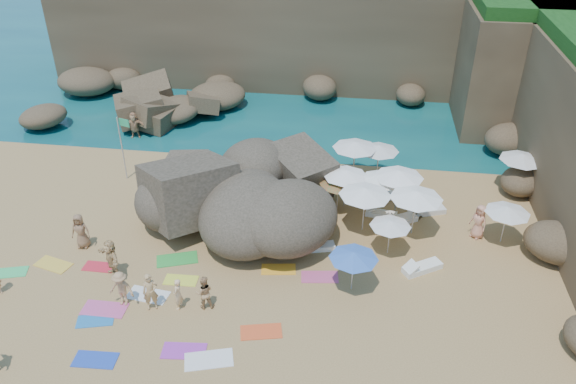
# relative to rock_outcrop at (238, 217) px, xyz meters

# --- Properties ---
(ground) EXTENTS (120.00, 120.00, 0.00)m
(ground) POSITION_rel_rock_outcrop_xyz_m (0.74, -3.30, 0.00)
(ground) COLOR tan
(ground) RESTS_ON ground
(seawater) EXTENTS (120.00, 120.00, 0.00)m
(seawater) POSITION_rel_rock_outcrop_xyz_m (0.74, 26.70, 0.00)
(seawater) COLOR #0C4751
(seawater) RESTS_ON ground
(cliff_back) EXTENTS (44.00, 8.00, 8.00)m
(cliff_back) POSITION_rel_rock_outcrop_xyz_m (2.74, 21.70, 4.00)
(cliff_back) COLOR brown
(cliff_back) RESTS_ON ground
(cliff_corner) EXTENTS (10.00, 12.00, 8.00)m
(cliff_corner) POSITION_rel_rock_outcrop_xyz_m (17.74, 16.70, 4.00)
(cliff_corner) COLOR brown
(cliff_corner) RESTS_ON ground
(rock_promontory) EXTENTS (12.00, 7.00, 2.00)m
(rock_promontory) POSITION_rel_rock_outcrop_xyz_m (-10.26, 12.70, 0.00)
(rock_promontory) COLOR brown
(rock_promontory) RESTS_ON ground
(marina_masts) EXTENTS (3.10, 0.10, 6.00)m
(marina_masts) POSITION_rel_rock_outcrop_xyz_m (-15.76, 26.70, 3.00)
(marina_masts) COLOR white
(marina_masts) RESTS_ON ground
(rock_outcrop) EXTENTS (9.90, 7.97, 3.62)m
(rock_outcrop) POSITION_rel_rock_outcrop_xyz_m (0.00, 0.00, 0.00)
(rock_outcrop) COLOR brown
(rock_outcrop) RESTS_ON ground
(flag_pole) EXTENTS (0.76, 0.27, 3.95)m
(flag_pole) POSITION_rel_rock_outcrop_xyz_m (-7.31, 3.17, 2.52)
(flag_pole) COLOR silver
(flag_pole) RESTS_ON ground
(parasol_0) EXTENTS (2.61, 2.61, 2.47)m
(parasol_0) POSITION_rel_rock_outcrop_xyz_m (5.89, 4.95, 2.27)
(parasol_0) COLOR silver
(parasol_0) RESTS_ON ground
(parasol_1) EXTENTS (2.34, 2.34, 2.22)m
(parasol_1) POSITION_rel_rock_outcrop_xyz_m (7.28, 5.19, 2.03)
(parasol_1) COLOR silver
(parasol_1) RESTS_ON ground
(parasol_2) EXTENTS (2.40, 2.40, 2.27)m
(parasol_2) POSITION_rel_rock_outcrop_xyz_m (5.52, 1.91, 2.08)
(parasol_2) COLOR silver
(parasol_2) RESTS_ON ground
(parasol_3) EXTENTS (2.60, 2.60, 2.46)m
(parasol_3) POSITION_rel_rock_outcrop_xyz_m (8.31, 1.89, 2.26)
(parasol_3) COLOR silver
(parasol_3) RESTS_ON ground
(parasol_4) EXTENTS (2.47, 2.47, 2.34)m
(parasol_4) POSITION_rel_rock_outcrop_xyz_m (15.16, 4.97, 2.15)
(parasol_4) COLOR silver
(parasol_4) RESTS_ON ground
(parasol_5) EXTENTS (2.64, 2.64, 2.50)m
(parasol_5) POSITION_rel_rock_outcrop_xyz_m (6.59, -0.21, 2.29)
(parasol_5) COLOR silver
(parasol_5) RESTS_ON ground
(parasol_6) EXTENTS (1.99, 1.99, 1.88)m
(parasol_6) POSITION_rel_rock_outcrop_xyz_m (5.17, 1.47, 1.73)
(parasol_6) COLOR silver
(parasol_6) RESTS_ON ground
(parasol_7) EXTENTS (1.98, 1.98, 1.87)m
(parasol_7) POSITION_rel_rock_outcrop_xyz_m (7.86, -1.98, 1.72)
(parasol_7) COLOR silver
(parasol_7) RESTS_ON ground
(parasol_8) EXTENTS (2.33, 2.33, 2.20)m
(parasol_8) POSITION_rel_rock_outcrop_xyz_m (7.46, 1.83, 2.02)
(parasol_8) COLOR silver
(parasol_8) RESTS_ON ground
(parasol_9) EXTENTS (2.64, 2.64, 2.50)m
(parasol_9) POSITION_rel_rock_outcrop_xyz_m (9.09, -0.15, 2.30)
(parasol_9) COLOR silver
(parasol_9) RESTS_ON ground
(parasol_10) EXTENTS (2.17, 2.17, 2.05)m
(parasol_10) POSITION_rel_rock_outcrop_xyz_m (6.24, -4.86, 1.88)
(parasol_10) COLOR silver
(parasol_10) RESTS_ON ground
(parasol_11) EXTENTS (2.18, 2.18, 2.06)m
(parasol_11) POSITION_rel_rock_outcrop_xyz_m (13.46, -0.28, 1.89)
(parasol_11) COLOR silver
(parasol_11) RESTS_ON ground
(lounger_0) EXTENTS (1.71, 0.75, 0.26)m
(lounger_0) POSITION_rel_rock_outcrop_xyz_m (7.56, 1.20, 0.13)
(lounger_0) COLOR white
(lounger_0) RESTS_ON ground
(lounger_1) EXTENTS (2.04, 1.26, 0.30)m
(lounger_1) POSITION_rel_rock_outcrop_xyz_m (10.00, 1.83, 0.15)
(lounger_1) COLOR silver
(lounger_1) RESTS_ON ground
(lounger_2) EXTENTS (1.96, 1.50, 0.30)m
(lounger_2) POSITION_rel_rock_outcrop_xyz_m (8.51, 0.75, 0.15)
(lounger_2) COLOR white
(lounger_2) RESTS_ON ground
(lounger_3) EXTENTS (1.83, 1.02, 0.27)m
(lounger_3) POSITION_rel_rock_outcrop_xyz_m (4.44, -2.19, 0.14)
(lounger_3) COLOR white
(lounger_3) RESTS_ON ground
(lounger_4) EXTENTS (1.93, 0.71, 0.30)m
(lounger_4) POSITION_rel_rock_outcrop_xyz_m (7.40, 3.12, 0.15)
(lounger_4) COLOR white
(lounger_4) RESTS_ON ground
(lounger_5) EXTENTS (1.95, 1.57, 0.30)m
(lounger_5) POSITION_rel_rock_outcrop_xyz_m (9.44, -3.11, 0.15)
(lounger_5) COLOR white
(lounger_5) RESTS_ON ground
(towel_0) EXTENTS (1.71, 0.92, 0.03)m
(towel_0) POSITION_rel_rock_outcrop_xyz_m (-3.32, -10.34, 0.01)
(towel_0) COLOR #2246B7
(towel_0) RESTS_ON ground
(towel_1) EXTENTS (1.89, 0.96, 0.03)m
(towel_1) POSITION_rel_rock_outcrop_xyz_m (-4.12, -7.65, 0.02)
(towel_1) COLOR #CF508C
(towel_1) RESTS_ON ground
(towel_2) EXTENTS (1.83, 1.20, 0.03)m
(towel_2) POSITION_rel_rock_outcrop_xyz_m (2.73, -8.01, 0.01)
(towel_2) COLOR #EE5425
(towel_2) RESTS_ON ground
(towel_3) EXTENTS (2.14, 1.56, 0.03)m
(towel_3) POSITION_rel_rock_outcrop_xyz_m (-2.10, -3.93, 0.02)
(towel_3) COLOR green
(towel_3) RESTS_ON ground
(towel_4) EXTENTS (1.88, 1.27, 0.03)m
(towel_4) POSITION_rel_rock_outcrop_xyz_m (-7.77, -5.13, 0.02)
(towel_4) COLOR gold
(towel_4) RESTS_ON ground
(towel_5) EXTENTS (1.90, 1.11, 0.03)m
(towel_5) POSITION_rel_rock_outcrop_xyz_m (-2.59, -6.55, 0.02)
(towel_5) COLOR white
(towel_5) RESTS_ON ground
(towel_6) EXTENTS (1.79, 1.02, 0.03)m
(towel_6) POSITION_rel_rock_outcrop_xyz_m (-0.08, -9.44, 0.02)
(towel_6) COLOR purple
(towel_6) RESTS_ON ground
(towel_7) EXTENTS (1.49, 0.74, 0.03)m
(towel_7) POSITION_rel_rock_outcrop_xyz_m (-5.54, -4.99, 0.01)
(towel_7) COLOR red
(towel_7) RESTS_ON ground
(towel_8) EXTENTS (1.65, 1.12, 0.03)m
(towel_8) POSITION_rel_rock_outcrop_xyz_m (-4.22, -8.35, 0.01)
(towel_8) COLOR #2270B6
(towel_8) RESTS_ON ground
(towel_9) EXTENTS (1.79, 1.06, 0.03)m
(towel_9) POSITION_rel_rock_outcrop_xyz_m (4.77, -4.27, 0.01)
(towel_9) COLOR #CB4F80
(towel_9) RESTS_ON ground
(towel_10) EXTENTS (1.70, 1.02, 0.03)m
(towel_10) POSITION_rel_rock_outcrop_xyz_m (2.82, -3.99, 0.01)
(towel_10) COLOR #FFAD28
(towel_10) RESTS_ON ground
(towel_11) EXTENTS (1.71, 1.19, 0.03)m
(towel_11) POSITION_rel_rock_outcrop_xyz_m (-9.47, -5.97, 0.01)
(towel_11) COLOR #38C667
(towel_11) RESTS_ON ground
(towel_12) EXTENTS (1.54, 0.81, 0.03)m
(towel_12) POSITION_rel_rock_outcrop_xyz_m (-1.46, -5.38, 0.01)
(towel_12) COLOR #DEE63C
(towel_12) RESTS_ON ground
(towel_13) EXTENTS (2.04, 1.42, 0.03)m
(towel_13) POSITION_rel_rock_outcrop_xyz_m (1.00, -9.74, 0.02)
(towel_13) COLOR white
(towel_13) RESTS_ON ground
(person_stand_1) EXTENTS (0.91, 0.79, 1.60)m
(person_stand_1) POSITION_rel_rock_outcrop_xyz_m (0.10, -6.89, 0.80)
(person_stand_1) COLOR tan
(person_stand_1) RESTS_ON ground
(person_stand_2) EXTENTS (1.19, 0.83, 1.71)m
(person_stand_2) POSITION_rel_rock_outcrop_xyz_m (3.21, 4.42, 0.85)
(person_stand_2) COLOR #E89B83
(person_stand_2) RESTS_ON ground
(person_stand_3) EXTENTS (0.88, 1.02, 1.65)m
(person_stand_3) POSITION_rel_rock_outcrop_xyz_m (9.49, 1.31, 0.82)
(person_stand_3) COLOR #9B7E4D
(person_stand_3) RESTS_ON ground
(person_stand_4) EXTENTS (0.98, 1.00, 1.85)m
(person_stand_4) POSITION_rel_rock_outcrop_xyz_m (12.31, -0.02, 0.92)
(person_stand_4) COLOR tan
(person_stand_4) RESTS_ON ground
(person_stand_5) EXTENTS (1.73, 0.80, 1.80)m
(person_stand_5) POSITION_rel_rock_outcrop_xyz_m (-8.98, 8.60, 0.90)
(person_stand_5) COLOR tan
(person_stand_5) RESTS_ON ground
(person_stand_6) EXTENTS (0.40, 0.58, 1.51)m
(person_stand_6) POSITION_rel_rock_outcrop_xyz_m (-0.99, -7.09, 0.76)
(person_stand_6) COLOR #F8C88C
(person_stand_6) RESTS_ON ground
(person_lie_0) EXTENTS (1.21, 1.76, 0.45)m
(person_lie_0) POSITION_rel_rock_outcrop_xyz_m (-3.41, -7.24, 0.22)
(person_lie_0) COLOR tan
(person_lie_0) RESTS_ON ground
(person_lie_2) EXTENTS (1.07, 1.91, 0.49)m
(person_lie_2) POSITION_rel_rock_outcrop_xyz_m (-6.96, -3.59, 0.24)
(person_lie_2) COLOR #876243
(person_lie_2) RESTS_ON ground
(person_lie_3) EXTENTS (2.51, 2.52, 0.49)m
(person_lie_3) POSITION_rel_rock_outcrop_xyz_m (-4.63, -5.40, 0.25)
(person_lie_3) COLOR tan
(person_lie_3) RESTS_ON ground
(person_lie_4) EXTENTS (1.30, 1.87, 0.42)m
(person_lie_4) POSITION_rel_rock_outcrop_xyz_m (-2.10, -7.29, 0.21)
(person_lie_4) COLOR tan
(person_lie_4) RESTS_ON ground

